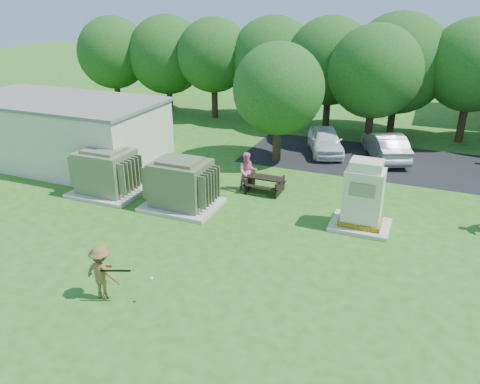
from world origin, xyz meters
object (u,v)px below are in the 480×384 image
at_px(batter, 102,272).
at_px(car_white, 325,141).
at_px(person_at_picnic, 248,172).
at_px(transformer_left, 106,173).
at_px(picnic_table, 265,182).
at_px(generator_cabinet, 363,199).
at_px(car_silver_a, 385,146).
at_px(transformer_right, 181,185).

xyz_separation_m(batter, car_white, (2.92, 15.71, -0.13)).
height_order(person_at_picnic, car_white, person_at_picnic).
xyz_separation_m(transformer_left, person_at_picnic, (5.56, 2.68, -0.09)).
relative_size(transformer_left, batter, 1.81).
bearing_deg(picnic_table, generator_cabinet, -22.27).
xyz_separation_m(picnic_table, car_silver_a, (4.41, 6.73, 0.28)).
bearing_deg(car_silver_a, generator_cabinet, 68.25).
xyz_separation_m(generator_cabinet, car_white, (-3.26, 8.36, -0.46)).
relative_size(generator_cabinet, person_at_picnic, 1.51).
bearing_deg(generator_cabinet, car_silver_a, 90.60).
relative_size(picnic_table, car_white, 0.40).
xyz_separation_m(transformer_right, car_white, (3.87, 9.31, -0.27)).
bearing_deg(car_white, picnic_table, -121.86).
bearing_deg(picnic_table, car_white, 79.26).
distance_m(transformer_left, transformer_right, 3.70).
bearing_deg(batter, transformer_right, -80.94).
bearing_deg(car_white, car_silver_a, -17.29).
height_order(transformer_left, transformer_right, same).
height_order(transformer_right, car_silver_a, transformer_right).
distance_m(generator_cabinet, picnic_table, 4.91).
distance_m(transformer_right, car_silver_a, 11.84).
bearing_deg(car_silver_a, transformer_right, 31.17).
bearing_deg(person_at_picnic, transformer_left, 176.90).
bearing_deg(car_white, generator_cabinet, -89.80).
bearing_deg(car_silver_a, batter, 46.71).
height_order(transformer_left, picnic_table, transformer_left).
xyz_separation_m(generator_cabinet, car_silver_a, (-0.09, 8.57, -0.44)).
xyz_separation_m(picnic_table, batter, (-1.68, -9.19, 0.39)).
relative_size(picnic_table, person_at_picnic, 0.93).
relative_size(transformer_right, generator_cabinet, 1.13).
height_order(transformer_left, car_silver_a, transformer_left).
bearing_deg(car_silver_a, car_white, -18.51).
bearing_deg(transformer_left, generator_cabinet, 5.01).
bearing_deg(transformer_left, picnic_table, 23.79).
height_order(transformer_left, batter, transformer_left).
relative_size(generator_cabinet, batter, 1.60).
relative_size(transformer_right, car_white, 0.73).
height_order(transformer_right, person_at_picnic, transformer_right).
distance_m(transformer_right, generator_cabinet, 7.20).
height_order(batter, person_at_picnic, person_at_picnic).
xyz_separation_m(person_at_picnic, car_white, (2.01, 6.63, -0.18)).
xyz_separation_m(batter, car_silver_a, (6.09, 15.92, -0.11)).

